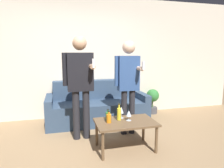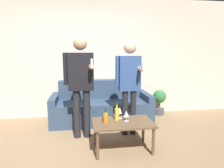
{
  "view_description": "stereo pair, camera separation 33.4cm",
  "coord_description": "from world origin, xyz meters",
  "px_view_note": "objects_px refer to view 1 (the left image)",
  "views": [
    {
      "loc": [
        -0.43,
        -2.61,
        1.47
      ],
      "look_at": [
        0.41,
        0.59,
        0.95
      ],
      "focal_mm": 32.0,
      "sensor_mm": 36.0,
      "label": 1
    },
    {
      "loc": [
        -0.1,
        -2.68,
        1.47
      ],
      "look_at": [
        0.41,
        0.59,
        0.95
      ],
      "focal_mm": 32.0,
      "sensor_mm": 36.0,
      "label": 2
    }
  ],
  "objects_px": {
    "coffee_table": "(125,125)",
    "person_standing_left": "(80,79)",
    "bottle_orange": "(119,114)",
    "couch": "(97,107)",
    "person_standing_right": "(128,79)"
  },
  "relations": [
    {
      "from": "coffee_table",
      "to": "person_standing_left",
      "type": "bearing_deg",
      "value": 137.52
    },
    {
      "from": "coffee_table",
      "to": "bottle_orange",
      "type": "height_order",
      "value": "bottle_orange"
    },
    {
      "from": "couch",
      "to": "person_standing_right",
      "type": "distance_m",
      "value": 1.16
    },
    {
      "from": "couch",
      "to": "person_standing_left",
      "type": "bearing_deg",
      "value": -117.16
    },
    {
      "from": "person_standing_right",
      "to": "coffee_table",
      "type": "bearing_deg",
      "value": -112.39
    },
    {
      "from": "person_standing_left",
      "to": "person_standing_right",
      "type": "xyz_separation_m",
      "value": [
        0.84,
        -0.0,
        -0.02
      ]
    },
    {
      "from": "couch",
      "to": "bottle_orange",
      "type": "height_order",
      "value": "couch"
    },
    {
      "from": "couch",
      "to": "bottle_orange",
      "type": "relative_size",
      "value": 8.15
    },
    {
      "from": "coffee_table",
      "to": "person_standing_right",
      "type": "distance_m",
      "value": 0.86
    },
    {
      "from": "coffee_table",
      "to": "person_standing_left",
      "type": "relative_size",
      "value": 0.52
    },
    {
      "from": "person_standing_left",
      "to": "couch",
      "type": "bearing_deg",
      "value": 62.84
    },
    {
      "from": "coffee_table",
      "to": "person_standing_right",
      "type": "xyz_separation_m",
      "value": [
        0.23,
        0.56,
        0.62
      ]
    },
    {
      "from": "person_standing_right",
      "to": "person_standing_left",
      "type": "bearing_deg",
      "value": 179.72
    },
    {
      "from": "bottle_orange",
      "to": "person_standing_left",
      "type": "relative_size",
      "value": 0.15
    },
    {
      "from": "coffee_table",
      "to": "bottle_orange",
      "type": "bearing_deg",
      "value": 131.4
    }
  ]
}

